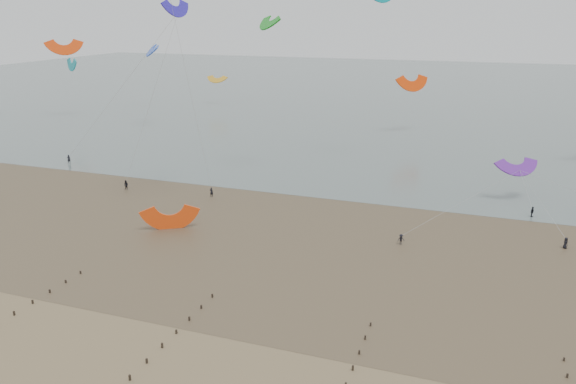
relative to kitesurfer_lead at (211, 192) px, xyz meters
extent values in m
plane|color=brown|center=(12.62, -44.52, -0.84)|extent=(500.00, 500.00, 0.00)
plane|color=#475654|center=(12.62, 155.48, -0.81)|extent=(500.00, 500.00, 0.00)
plane|color=#473A28|center=(12.62, -9.52, -0.83)|extent=(500.00, 500.00, 0.00)
ellipsoid|color=slate|center=(-5.38, -22.52, -0.84)|extent=(23.60, 14.36, 0.01)
ellipsoid|color=slate|center=(24.62, -6.52, -0.84)|extent=(33.64, 18.32, 0.01)
ellipsoid|color=slate|center=(-27.38, -4.52, -0.84)|extent=(26.95, 14.22, 0.01)
cube|color=black|center=(-1.38, -43.05, -0.61)|extent=(0.16, 0.16, 0.57)
cube|color=black|center=(-1.38, -40.42, -0.63)|extent=(0.16, 0.16, 0.54)
cube|color=black|center=(-1.38, -37.79, -0.64)|extent=(0.16, 0.16, 0.51)
cube|color=black|center=(-1.38, -35.15, -0.65)|extent=(0.16, 0.16, 0.48)
cube|color=black|center=(-1.38, -32.52, -0.67)|extent=(0.16, 0.16, 0.45)
cube|color=black|center=(16.62, -48.31, -0.58)|extent=(0.16, 0.16, 0.62)
cube|color=black|center=(16.62, -45.68, -0.60)|extent=(0.16, 0.16, 0.59)
cube|color=black|center=(16.62, -43.05, -0.61)|extent=(0.16, 0.16, 0.57)
cube|color=black|center=(16.62, -40.42, -0.63)|extent=(0.16, 0.16, 0.54)
cube|color=black|center=(16.62, -37.79, -0.64)|extent=(0.16, 0.16, 0.51)
cube|color=black|center=(16.62, -35.15, -0.65)|extent=(0.16, 0.16, 0.48)
cube|color=black|center=(16.62, -32.52, -0.67)|extent=(0.16, 0.16, 0.45)
cube|color=black|center=(34.62, -40.42, -0.63)|extent=(0.16, 0.16, 0.54)
cube|color=black|center=(34.62, -37.79, -0.64)|extent=(0.16, 0.16, 0.51)
cube|color=black|center=(34.62, -35.15, -0.65)|extent=(0.16, 0.16, 0.48)
cube|color=black|center=(34.62, -32.52, -0.67)|extent=(0.16, 0.16, 0.45)
cube|color=black|center=(52.62, -35.15, -0.65)|extent=(0.16, 0.16, 0.48)
cube|color=black|center=(52.62, -32.52, -0.67)|extent=(0.16, 0.16, 0.45)
imported|color=black|center=(0.00, 0.00, 0.00)|extent=(0.64, 0.44, 1.69)
imported|color=black|center=(51.93, 7.68, 0.00)|extent=(0.83, 1.07, 1.70)
imported|color=black|center=(34.27, -10.22, -0.08)|extent=(1.13, 0.97, 1.52)
imported|color=black|center=(-38.87, 10.22, 0.09)|extent=(0.81, 0.76, 1.87)
imported|color=black|center=(55.51, -4.06, -0.05)|extent=(0.80, 0.92, 1.58)
imported|color=black|center=(-16.39, -1.51, 0.03)|extent=(0.89, 0.72, 1.74)
camera|label=1|loc=(43.51, -82.84, 29.77)|focal=35.00mm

